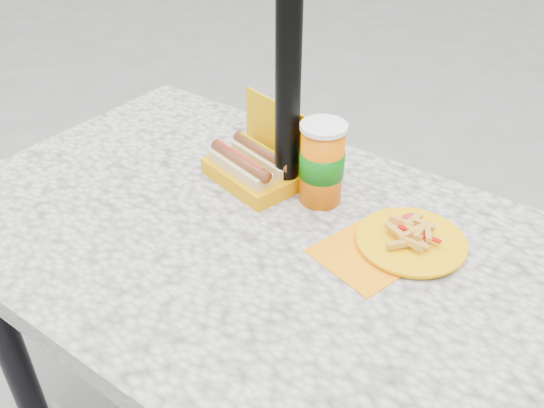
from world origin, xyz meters
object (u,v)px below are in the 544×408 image
Objects in this scene: soda_cup at (322,163)px; umbrella_pole at (289,26)px; hotdog_box at (254,166)px; fries_plate at (407,241)px.

umbrella_pole is at bearing -174.74° from soda_cup.
umbrella_pole is at bearing 25.21° from hotdog_box.
soda_cup is (-0.21, 0.03, 0.08)m from fries_plate.
umbrella_pole is 0.27m from soda_cup.
umbrella_pole is 9.59× the size of hotdog_box.
soda_cup is at bearing 171.45° from fries_plate.
umbrella_pole is 12.65× the size of soda_cup.
umbrella_pole is at bearing 175.20° from fries_plate.
hotdog_box is 0.83× the size of fries_plate.
fries_plate is at bearing -8.55° from soda_cup.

